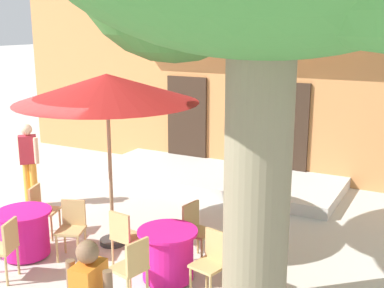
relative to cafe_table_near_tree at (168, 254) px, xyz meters
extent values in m
plane|color=beige|center=(-2.19, 0.42, -0.39)|extent=(120.00, 120.00, 0.00)
cube|color=#CC844C|center=(-1.31, 7.42, 3.36)|extent=(13.00, 4.00, 7.50)
cube|color=#332319|center=(-2.61, 5.39, 0.76)|extent=(1.10, 0.08, 2.30)
cube|color=#332319|center=(-0.01, 5.39, 0.76)|extent=(1.10, 0.08, 2.30)
cube|color=silver|center=(-1.31, 5.10, 2.95)|extent=(5.60, 0.65, 0.12)
cube|color=black|center=(-1.31, 4.80, 3.46)|extent=(5.60, 0.06, 0.90)
cylinder|color=slate|center=(-3.61, 5.12, 3.14)|extent=(0.34, 0.34, 0.27)
ellipsoid|color=#4C8E38|center=(-3.61, 5.12, 3.49)|extent=(0.44, 0.44, 0.42)
cylinder|color=#995638|center=(-1.31, 5.12, 3.15)|extent=(0.31, 0.31, 0.29)
ellipsoid|color=#2D7533|center=(-1.31, 5.12, 3.47)|extent=(0.40, 0.40, 0.36)
cylinder|color=#47423D|center=(0.99, 5.12, 3.12)|extent=(0.28, 0.28, 0.23)
ellipsoid|color=#4C8E38|center=(0.99, 5.12, 3.40)|extent=(0.37, 0.37, 0.33)
cube|color=silver|center=(-1.31, 4.33, -0.27)|extent=(5.70, 2.18, 0.25)
cylinder|color=#7F755B|center=(1.41, -0.24, 1.28)|extent=(0.81, 0.81, 3.34)
cylinder|color=#DB1984|center=(0.00, 0.00, -0.02)|extent=(0.74, 0.74, 0.68)
cylinder|color=#DB1984|center=(0.00, 0.00, 0.35)|extent=(0.86, 0.86, 0.04)
cylinder|color=#2D2823|center=(0.00, 0.00, -0.38)|extent=(0.44, 0.44, 0.03)
cylinder|color=tan|center=(0.34, 0.87, -0.17)|extent=(0.04, 0.04, 0.45)
cylinder|color=tan|center=(0.27, 0.54, -0.17)|extent=(0.04, 0.04, 0.45)
cylinder|color=tan|center=(0.00, 0.94, -0.17)|extent=(0.04, 0.04, 0.45)
cylinder|color=tan|center=(-0.06, 0.60, -0.17)|extent=(0.04, 0.04, 0.45)
cube|color=tan|center=(0.14, 0.74, 0.08)|extent=(0.47, 0.47, 0.04)
cube|color=tan|center=(-0.04, 0.77, 0.31)|extent=(0.11, 0.38, 0.42)
cylinder|color=tan|center=(-0.90, 0.27, -0.17)|extent=(0.04, 0.04, 0.45)
cylinder|color=tan|center=(-0.56, 0.23, -0.17)|extent=(0.04, 0.04, 0.45)
cylinder|color=tan|center=(-0.93, -0.07, -0.17)|extent=(0.04, 0.04, 0.45)
cylinder|color=tan|center=(-0.60, -0.10, -0.17)|extent=(0.04, 0.04, 0.45)
cube|color=tan|center=(-0.75, 0.08, 0.08)|extent=(0.44, 0.44, 0.04)
cube|color=tan|center=(-0.77, -0.10, 0.31)|extent=(0.38, 0.08, 0.42)
cylinder|color=tan|center=(-0.37, -0.86, -0.17)|extent=(0.04, 0.04, 0.45)
cylinder|color=tan|center=(-0.30, -0.53, -0.17)|extent=(0.04, 0.04, 0.45)
cylinder|color=tan|center=(0.04, -0.60, -0.17)|extent=(0.04, 0.04, 0.45)
cube|color=tan|center=(-0.17, -0.73, 0.08)|extent=(0.48, 0.48, 0.04)
cube|color=tan|center=(0.01, -0.77, 0.31)|extent=(0.12, 0.38, 0.42)
cylinder|color=tan|center=(0.53, -0.30, -0.17)|extent=(0.04, 0.04, 0.45)
cylinder|color=tan|center=(0.93, -0.04, -0.17)|extent=(0.04, 0.04, 0.45)
cylinder|color=tan|center=(0.60, 0.03, -0.17)|extent=(0.04, 0.04, 0.45)
cube|color=tan|center=(0.73, -0.17, 0.08)|extent=(0.48, 0.48, 0.04)
cube|color=tan|center=(0.77, 0.01, 0.31)|extent=(0.38, 0.13, 0.42)
cylinder|color=#DB1984|center=(-2.38, -0.42, -0.02)|extent=(0.74, 0.74, 0.68)
cylinder|color=#DB1984|center=(-2.38, -0.42, 0.35)|extent=(0.86, 0.86, 0.04)
cylinder|color=#2D2823|center=(-2.38, -0.42, -0.38)|extent=(0.44, 0.44, 0.03)
cylinder|color=tan|center=(-2.51, 0.51, -0.17)|extent=(0.04, 0.04, 0.45)
cylinder|color=tan|center=(-2.40, 0.19, -0.17)|extent=(0.04, 0.04, 0.45)
cylinder|color=tan|center=(-2.83, 0.40, -0.17)|extent=(0.04, 0.04, 0.45)
cylinder|color=tan|center=(-2.72, 0.08, -0.17)|extent=(0.04, 0.04, 0.45)
cube|color=tan|center=(-2.62, 0.29, 0.08)|extent=(0.51, 0.51, 0.04)
cube|color=tan|center=(-2.79, 0.24, 0.31)|extent=(0.16, 0.37, 0.42)
cylinder|color=tan|center=(-1.91, -1.23, -0.17)|extent=(0.04, 0.04, 0.45)
cylinder|color=tan|center=(-2.02, -0.91, -0.17)|extent=(0.04, 0.04, 0.45)
cube|color=tan|center=(-2.13, -1.12, 0.08)|extent=(0.51, 0.51, 0.04)
cube|color=tan|center=(-1.96, -1.06, 0.31)|extent=(0.16, 0.37, 0.42)
cylinder|color=tan|center=(-1.46, -0.24, -0.17)|extent=(0.04, 0.04, 0.45)
cylinder|color=tan|center=(-1.77, -0.36, -0.17)|extent=(0.04, 0.04, 0.45)
cylinder|color=tan|center=(-1.58, 0.08, -0.17)|extent=(0.04, 0.04, 0.45)
cylinder|color=tan|center=(-1.90, -0.05, -0.17)|extent=(0.04, 0.04, 0.45)
cube|color=tan|center=(-1.68, -0.14, 0.08)|extent=(0.52, 0.52, 0.04)
cube|color=tan|center=(-1.74, 0.02, 0.31)|extent=(0.37, 0.17, 0.42)
cylinder|color=#997A56|center=(-1.43, 0.60, 0.88)|extent=(0.06, 0.06, 2.55)
cylinder|color=#333333|center=(-1.43, 0.60, -0.35)|extent=(0.44, 0.44, 0.08)
cone|color=#B21E1E|center=(-1.43, 0.60, 2.23)|extent=(2.90, 2.90, 0.45)
sphere|color=brown|center=(0.54, -2.34, 1.17)|extent=(0.22, 0.22, 0.22)
cylinder|color=brown|center=(0.32, -2.34, 0.77)|extent=(0.09, 0.09, 0.52)
cylinder|color=gold|center=(-4.02, 1.25, 0.06)|extent=(0.14, 0.14, 0.91)
cylinder|color=gold|center=(-3.84, 1.25, 0.06)|extent=(0.14, 0.14, 0.91)
cube|color=#B72D3D|center=(-3.93, 1.25, 0.80)|extent=(0.39, 0.40, 0.56)
sphere|color=beige|center=(-3.93, 1.25, 1.20)|extent=(0.22, 0.22, 0.22)
cylinder|color=beige|center=(-4.15, 1.25, 0.80)|extent=(0.09, 0.09, 0.52)
cylinder|color=beige|center=(-3.71, 1.25, 0.80)|extent=(0.09, 0.09, 0.52)
camera|label=1|loc=(3.36, -5.61, 3.22)|focal=46.46mm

